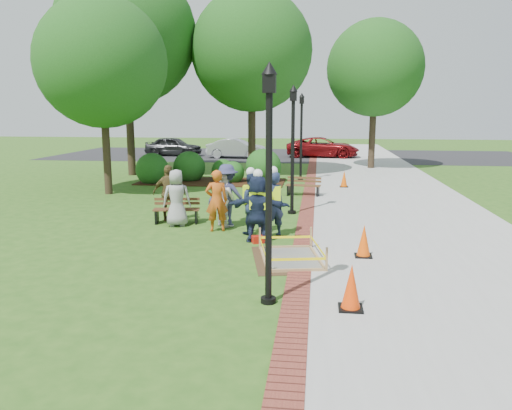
# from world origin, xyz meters

# --- Properties ---
(ground) EXTENTS (100.00, 100.00, 0.00)m
(ground) POSITION_xyz_m (0.00, 0.00, 0.00)
(ground) COLOR #285116
(ground) RESTS_ON ground
(sidewalk) EXTENTS (6.00, 60.00, 0.02)m
(sidewalk) POSITION_xyz_m (5.00, 10.00, 0.01)
(sidewalk) COLOR #9E9E99
(sidewalk) RESTS_ON ground
(brick_edging) EXTENTS (0.50, 60.00, 0.03)m
(brick_edging) POSITION_xyz_m (1.75, 10.00, 0.01)
(brick_edging) COLOR maroon
(brick_edging) RESTS_ON ground
(mulch_bed) EXTENTS (7.00, 3.00, 0.05)m
(mulch_bed) POSITION_xyz_m (-3.00, 12.00, 0.02)
(mulch_bed) COLOR #381E0F
(mulch_bed) RESTS_ON ground
(parking_lot) EXTENTS (36.00, 12.00, 0.01)m
(parking_lot) POSITION_xyz_m (0.00, 27.00, 0.00)
(parking_lot) COLOR black
(parking_lot) RESTS_ON ground
(wet_concrete_pad) EXTENTS (2.11, 2.59, 0.55)m
(wet_concrete_pad) POSITION_xyz_m (1.51, -0.30, 0.23)
(wet_concrete_pad) COLOR #47331E
(wet_concrete_pad) RESTS_ON ground
(bench_near) EXTENTS (1.46, 0.68, 0.76)m
(bench_near) POSITION_xyz_m (-2.22, 3.12, 0.24)
(bench_near) COLOR brown
(bench_near) RESTS_ON ground
(bench_far) EXTENTS (1.45, 0.67, 0.76)m
(bench_far) POSITION_xyz_m (1.52, 8.63, 0.24)
(bench_far) COLOR brown
(bench_far) RESTS_ON ground
(cone_front) EXTENTS (0.43, 0.43, 0.84)m
(cone_front) POSITION_xyz_m (2.72, -3.17, 0.40)
(cone_front) COLOR black
(cone_front) RESTS_ON ground
(cone_back) EXTENTS (0.40, 0.40, 0.80)m
(cone_back) POSITION_xyz_m (3.22, 0.11, 0.38)
(cone_back) COLOR black
(cone_back) RESTS_ON ground
(cone_far) EXTENTS (0.38, 0.38, 0.74)m
(cone_far) POSITION_xyz_m (3.28, 11.10, 0.36)
(cone_far) COLOR black
(cone_far) RESTS_ON ground
(toolbox) EXTENTS (0.44, 0.36, 0.19)m
(toolbox) POSITION_xyz_m (0.60, 1.11, 0.10)
(toolbox) COLOR #B41B0D
(toolbox) RESTS_ON ground
(lamp_near) EXTENTS (0.28, 0.28, 4.26)m
(lamp_near) POSITION_xyz_m (1.25, -3.00, 2.48)
(lamp_near) COLOR black
(lamp_near) RESTS_ON ground
(lamp_mid) EXTENTS (0.28, 0.28, 4.26)m
(lamp_mid) POSITION_xyz_m (1.25, 5.00, 2.48)
(lamp_mid) COLOR black
(lamp_mid) RESTS_ON ground
(lamp_far) EXTENTS (0.28, 0.28, 4.26)m
(lamp_far) POSITION_xyz_m (1.25, 13.00, 2.48)
(lamp_far) COLOR black
(lamp_far) RESTS_ON ground
(tree_left) EXTENTS (5.22, 5.22, 7.93)m
(tree_left) POSITION_xyz_m (-6.58, 8.11, 5.31)
(tree_left) COLOR #3D2D1E
(tree_left) RESTS_ON ground
(tree_back) EXTENTS (6.26, 6.26, 9.60)m
(tree_back) POSITION_xyz_m (-1.45, 15.04, 6.45)
(tree_back) COLOR #3D2D1E
(tree_back) RESTS_ON ground
(tree_right) EXTENTS (5.58, 5.58, 8.63)m
(tree_right) POSITION_xyz_m (5.26, 18.99, 5.82)
(tree_right) COLOR #3D2D1E
(tree_right) RESTS_ON ground
(tree_far) EXTENTS (7.21, 7.21, 10.89)m
(tree_far) POSITION_xyz_m (-7.85, 14.14, 7.27)
(tree_far) COLOR #3D2D1E
(tree_far) RESTS_ON ground
(shrub_a) EXTENTS (1.57, 1.57, 1.57)m
(shrub_a) POSITION_xyz_m (-5.74, 11.27, 0.00)
(shrub_a) COLOR #1B4915
(shrub_a) RESTS_ON ground
(shrub_b) EXTENTS (1.57, 1.57, 1.57)m
(shrub_b) POSITION_xyz_m (-4.21, 12.31, 0.00)
(shrub_b) COLOR #1B4915
(shrub_b) RESTS_ON ground
(shrub_c) EXTENTS (1.11, 1.11, 1.11)m
(shrub_c) POSITION_xyz_m (-1.97, 12.01, 0.00)
(shrub_c) COLOR #1B4915
(shrub_c) RESTS_ON ground
(shrub_d) EXTENTS (1.74, 1.74, 1.74)m
(shrub_d) POSITION_xyz_m (-0.54, 12.47, 0.00)
(shrub_d) COLOR #1B4915
(shrub_d) RESTS_ON ground
(shrub_e) EXTENTS (1.13, 1.13, 1.13)m
(shrub_e) POSITION_xyz_m (-2.61, 12.79, 0.00)
(shrub_e) COLOR #1B4915
(shrub_e) RESTS_ON ground
(casual_person_a) EXTENTS (0.61, 0.46, 1.72)m
(casual_person_a) POSITION_xyz_m (-2.09, 2.75, 0.86)
(casual_person_a) COLOR gray
(casual_person_a) RESTS_ON ground
(casual_person_b) EXTENTS (0.65, 0.52, 1.78)m
(casual_person_b) POSITION_xyz_m (-0.77, 2.27, 0.89)
(casual_person_b) COLOR #C05116
(casual_person_b) RESTS_ON ground
(casual_person_c) EXTENTS (0.61, 0.60, 1.63)m
(casual_person_c) POSITION_xyz_m (-0.68, 2.93, 0.81)
(casual_person_c) COLOR silver
(casual_person_c) RESTS_ON ground
(casual_person_d) EXTENTS (0.57, 0.38, 1.77)m
(casual_person_d) POSITION_xyz_m (-2.53, 3.42, 0.88)
(casual_person_d) COLOR brown
(casual_person_d) RESTS_ON ground
(casual_person_e) EXTENTS (0.63, 0.45, 1.86)m
(casual_person_e) POSITION_xyz_m (-0.61, 3.00, 0.93)
(casual_person_e) COLOR #303255
(casual_person_e) RESTS_ON ground
(hivis_worker_a) EXTENTS (0.60, 0.41, 1.95)m
(hivis_worker_a) POSITION_xyz_m (0.54, 1.23, 0.96)
(hivis_worker_a) COLOR #1A1E43
(hivis_worker_a) RESTS_ON ground
(hivis_worker_b) EXTENTS (0.69, 0.63, 1.96)m
(hivis_worker_b) POSITION_xyz_m (0.89, 1.84, 0.97)
(hivis_worker_b) COLOR #1A2645
(hivis_worker_b) RESTS_ON ground
(hivis_worker_c) EXTENTS (0.61, 0.45, 1.90)m
(hivis_worker_c) POSITION_xyz_m (0.24, 2.05, 0.94)
(hivis_worker_c) COLOR #192341
(hivis_worker_c) RESTS_ON ground
(parked_car_a) EXTENTS (2.41, 4.97, 1.58)m
(parked_car_a) POSITION_xyz_m (-8.85, 25.46, 0.00)
(parked_car_a) COLOR #252527
(parked_car_a) RESTS_ON ground
(parked_car_b) EXTENTS (2.38, 4.83, 1.53)m
(parked_car_b) POSITION_xyz_m (-3.80, 24.25, 0.00)
(parked_car_b) COLOR #BAB9BF
(parked_car_b) RESTS_ON ground
(parked_car_c) EXTENTS (2.36, 5.01, 1.60)m
(parked_car_c) POSITION_xyz_m (2.41, 25.70, 0.00)
(parked_car_c) COLOR maroon
(parked_car_c) RESTS_ON ground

